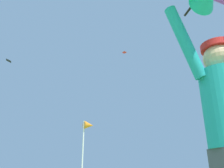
# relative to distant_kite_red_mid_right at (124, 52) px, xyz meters

# --- Properties ---
(distant_kite_red_mid_right) EXTENTS (0.55, 0.55, 0.08)m
(distant_kite_red_mid_right) POSITION_rel_distant_kite_red_mid_right_xyz_m (0.00, 0.00, 0.00)
(distant_kite_red_mid_right) COLOR red
(distant_kite_black_low_right) EXTENTS (0.72, 0.75, 0.32)m
(distant_kite_black_low_right) POSITION_rel_distant_kite_red_mid_right_xyz_m (-12.50, 1.14, -3.28)
(distant_kite_black_low_right) COLOR black
(marker_flag) EXTENTS (0.30, 0.24, 1.98)m
(marker_flag) POSITION_rel_distant_kite_red_mid_right_xyz_m (-9.63, -15.29, -12.32)
(marker_flag) COLOR silver
(marker_flag) RESTS_ON ground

